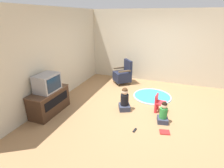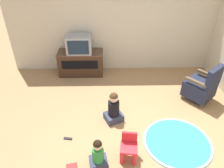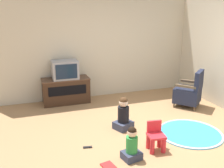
# 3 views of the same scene
# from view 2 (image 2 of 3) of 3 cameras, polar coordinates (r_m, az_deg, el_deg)

# --- Properties ---
(ground_plane) EXTENTS (30.00, 30.00, 0.00)m
(ground_plane) POSITION_cam_2_polar(r_m,az_deg,el_deg) (4.07, 6.53, -13.56)
(ground_plane) COLOR #9E754C
(wall_back) EXTENTS (5.28, 0.12, 2.63)m
(wall_back) POSITION_cam_2_polar(r_m,az_deg,el_deg) (5.58, 0.41, 16.35)
(wall_back) COLOR beige
(wall_back) RESTS_ON ground_plane
(tv_cabinet) EXTENTS (1.13, 0.50, 0.62)m
(tv_cabinet) POSITION_cam_2_polar(r_m,az_deg,el_deg) (5.71, -8.12, 5.58)
(tv_cabinet) COLOR #382316
(tv_cabinet) RESTS_ON ground_plane
(television) EXTENTS (0.61, 0.44, 0.44)m
(television) POSITION_cam_2_polar(r_m,az_deg,el_deg) (5.47, -8.57, 10.26)
(television) COLOR #939399
(television) RESTS_ON tv_cabinet
(black_armchair) EXTENTS (0.77, 0.77, 0.88)m
(black_armchair) POSITION_cam_2_polar(r_m,az_deg,el_deg) (5.04, 22.36, -0.62)
(black_armchair) COLOR brown
(black_armchair) RESTS_ON ground_plane
(yellow_kid_chair) EXTENTS (0.30, 0.29, 0.48)m
(yellow_kid_chair) POSITION_cam_2_polar(r_m,az_deg,el_deg) (3.61, 4.41, -16.56)
(yellow_kid_chair) COLOR red
(yellow_kid_chair) RESTS_ON ground_plane
(play_mat) EXTENTS (1.20, 1.20, 0.04)m
(play_mat) POSITION_cam_2_polar(r_m,az_deg,el_deg) (4.12, 16.73, -14.29)
(play_mat) COLOR teal
(play_mat) RESTS_ON ground_plane
(child_watching_left) EXTENTS (0.32, 0.29, 0.54)m
(child_watching_left) POSITION_cam_2_polar(r_m,az_deg,el_deg) (3.50, -3.67, -18.04)
(child_watching_left) COLOR #33384C
(child_watching_left) RESTS_ON ground_plane
(child_watching_center) EXTENTS (0.42, 0.40, 0.65)m
(child_watching_center) POSITION_cam_2_polar(r_m,az_deg,el_deg) (4.18, 0.43, -6.47)
(child_watching_center) COLOR #33384C
(child_watching_center) RESTS_ON ground_plane
(remote_control) EXTENTS (0.16, 0.07, 0.02)m
(remote_control) POSITION_cam_2_polar(r_m,az_deg,el_deg) (4.08, -11.45, -13.78)
(remote_control) COLOR black
(remote_control) RESTS_ON ground_plane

